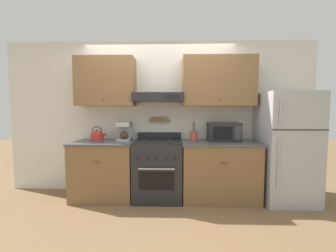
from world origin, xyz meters
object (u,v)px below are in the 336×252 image
(tea_kettle, at_px, (97,135))
(microwave, at_px, (223,132))
(refrigerator, at_px, (286,147))
(coffee_maker, at_px, (125,131))
(stove_range, at_px, (158,169))
(utensil_crock, at_px, (194,136))

(tea_kettle, relative_size, microwave, 0.53)
(refrigerator, height_order, tea_kettle, refrigerator)
(refrigerator, xyz_separation_m, coffee_maker, (-2.52, 0.17, 0.23))
(stove_range, relative_size, tea_kettle, 4.03)
(stove_range, height_order, microwave, microwave)
(microwave, xyz_separation_m, utensil_crock, (-0.48, -0.02, -0.06))
(coffee_maker, height_order, utensil_crock, utensil_crock)
(stove_range, xyz_separation_m, tea_kettle, (-1.00, 0.10, 0.53))
(stove_range, relative_size, refrigerator, 0.62)
(coffee_maker, xyz_separation_m, utensil_crock, (1.13, -0.03, -0.07))
(stove_range, distance_m, tea_kettle, 1.14)
(refrigerator, bearing_deg, tea_kettle, 177.29)
(tea_kettle, bearing_deg, stove_range, -5.91)
(coffee_maker, relative_size, microwave, 0.63)
(refrigerator, distance_m, coffee_maker, 2.53)
(tea_kettle, xyz_separation_m, coffee_maker, (0.44, 0.03, 0.07))
(stove_range, xyz_separation_m, coffee_maker, (-0.56, 0.13, 0.59))
(refrigerator, distance_m, tea_kettle, 2.97)
(refrigerator, relative_size, microwave, 3.44)
(refrigerator, relative_size, utensil_crock, 5.33)
(stove_range, height_order, coffee_maker, coffee_maker)
(refrigerator, xyz_separation_m, microwave, (-0.91, 0.16, 0.22))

